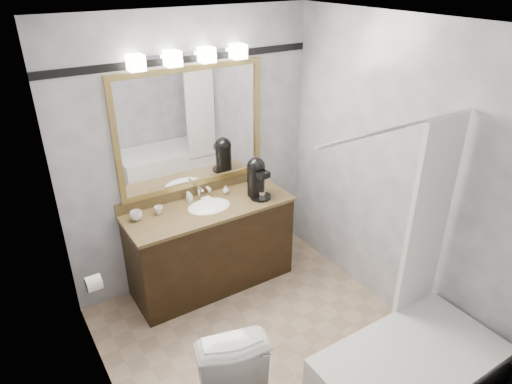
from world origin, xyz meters
The scene contains 13 objects.
room centered at (0.00, 0.00, 1.25)m, with size 2.42×2.62×2.52m.
vanity centered at (0.00, 1.02, 0.44)m, with size 1.53×0.58×0.97m.
mirror centered at (0.00, 1.28, 1.50)m, with size 1.40×0.04×1.10m.
vanity_light_bar centered at (0.00, 1.23, 2.13)m, with size 1.02×0.14×0.12m.
accent_stripe centered at (0.00, 1.29, 2.10)m, with size 2.40×0.01×0.06m, color black.
bathtub centered at (0.55, -0.90, 0.28)m, with size 1.30×0.75×1.96m.
tp_roll centered at (-1.14, 0.66, 0.70)m, with size 0.12×0.12×0.11m, color white.
coffee_maker centered at (0.47, 0.96, 1.05)m, with size 0.20×0.25×0.38m.
cup_left centered at (-0.63, 1.13, 0.89)m, with size 0.10×0.10×0.08m, color white.
cup_right centered at (-0.43, 1.13, 0.88)m, with size 0.07×0.07×0.07m, color white.
soap_bottle_a centered at (-0.11, 1.19, 0.90)m, with size 0.04×0.04×0.09m, color white.
soap_bottle_b centered at (0.25, 1.16, 0.89)m, with size 0.06×0.06×0.08m, color white.
soap_bar centered at (0.03, 1.13, 0.86)m, with size 0.09×0.05×0.03m, color beige.
Camera 1 is at (-1.57, -2.25, 2.82)m, focal length 32.00 mm.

